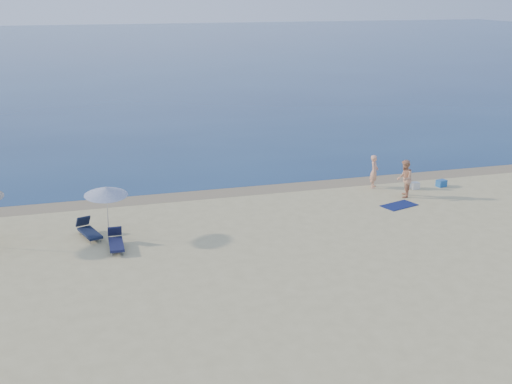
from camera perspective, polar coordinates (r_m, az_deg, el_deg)
The scene contains 10 objects.
sea at distance 110.11m, azimuth -10.88°, elevation 12.41°, with size 240.00×160.00×0.01m, color navy.
wet_sand_strip at distance 31.76m, azimuth 3.24°, elevation 0.49°, with size 240.00×1.60×0.00m, color #847254.
person_left at distance 31.89m, azimuth 10.46°, elevation 1.81°, with size 0.60×0.39×1.63m, color tan.
person_right at distance 30.69m, azimuth 13.07°, elevation 1.17°, with size 0.86×0.67×1.78m, color tan.
beach_towel at distance 29.63m, azimuth 12.60°, elevation -1.17°, with size 1.59×0.88×0.03m, color #0E1646.
white_bag at distance 32.27m, azimuth 13.94°, elevation 0.56°, with size 0.38×0.33×0.33m, color silver.
blue_cooler at distance 32.98m, azimuth 16.16°, elevation 0.76°, with size 0.47×0.34×0.34m, color #1E59A4.
umbrella_near at distance 25.35m, azimuth -13.20°, elevation 0.05°, with size 1.93×1.95×2.16m.
lounger_left at distance 26.05m, azimuth -14.65°, elevation -3.37°, with size 1.01×1.72×0.72m.
lounger_right at distance 24.71m, azimuth -12.34°, elevation -4.36°, with size 0.54×1.60×0.70m.
Camera 1 is at (-10.04, -9.26, 9.31)m, focal length 45.00 mm.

